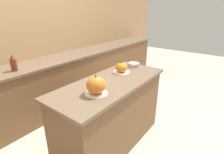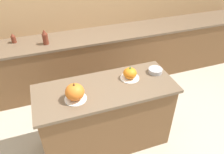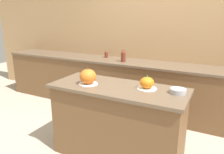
% 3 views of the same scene
% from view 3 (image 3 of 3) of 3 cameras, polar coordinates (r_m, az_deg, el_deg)
% --- Properties ---
extents(wall_back, '(8.00, 0.06, 2.50)m').
position_cam_3_polar(wall_back, '(3.87, 12.40, 9.60)').
color(wall_back, tan).
rests_on(wall_back, ground_plane).
extents(kitchen_island, '(1.53, 0.63, 0.89)m').
position_cam_3_polar(kitchen_island, '(2.59, 1.45, -11.80)').
color(kitchen_island, brown).
rests_on(kitchen_island, ground_plane).
extents(back_counter, '(6.00, 0.60, 0.89)m').
position_cam_3_polar(back_counter, '(3.73, 10.33, -3.22)').
color(back_counter, brown).
rests_on(back_counter, ground_plane).
extents(pumpkin_cake_left, '(0.22, 0.22, 0.20)m').
position_cam_3_polar(pumpkin_cake_left, '(2.49, -6.29, 0.04)').
color(pumpkin_cake_left, white).
rests_on(pumpkin_cake_left, kitchen_island).
extents(pumpkin_cake_right, '(0.22, 0.22, 0.16)m').
position_cam_3_polar(pumpkin_cake_right, '(2.36, 9.11, -1.63)').
color(pumpkin_cake_right, white).
rests_on(pumpkin_cake_right, kitchen_island).
extents(bottle_tall, '(0.08, 0.08, 0.22)m').
position_cam_3_polar(bottle_tall, '(3.69, 2.98, 5.63)').
color(bottle_tall, maroon).
rests_on(bottle_tall, back_counter).
extents(bottle_short, '(0.07, 0.07, 0.14)m').
position_cam_3_polar(bottle_short, '(4.07, -1.48, 6.06)').
color(bottle_short, maroon).
rests_on(bottle_short, back_counter).
extents(mixing_bowl, '(0.16, 0.16, 0.05)m').
position_cam_3_polar(mixing_bowl, '(2.30, 16.90, -3.52)').
color(mixing_bowl, '#ADADB2').
rests_on(mixing_bowl, kitchen_island).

